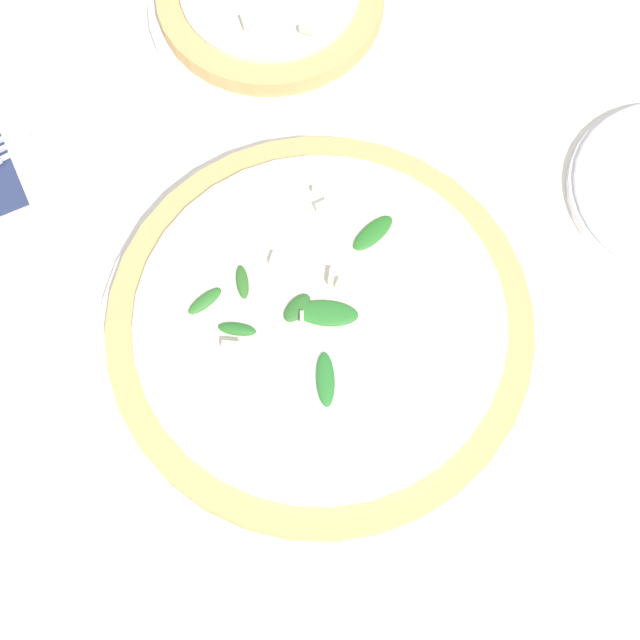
% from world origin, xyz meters
% --- Properties ---
extents(ground_plane, '(6.00, 6.00, 0.00)m').
position_xyz_m(ground_plane, '(0.00, 0.00, 0.00)').
color(ground_plane, silver).
extents(pizza_arugula_main, '(0.35, 0.35, 0.05)m').
position_xyz_m(pizza_arugula_main, '(0.03, 0.04, 0.02)').
color(pizza_arugula_main, white).
rests_on(pizza_arugula_main, ground_plane).
extents(pizza_personal_side, '(0.23, 0.23, 0.05)m').
position_xyz_m(pizza_personal_side, '(0.07, 0.36, 0.02)').
color(pizza_personal_side, white).
rests_on(pizza_personal_side, ground_plane).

